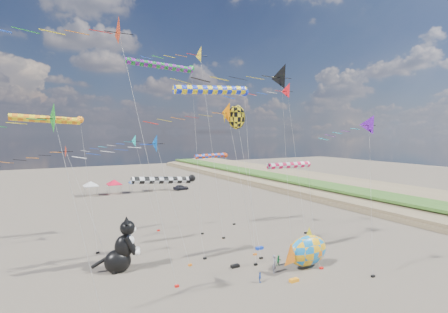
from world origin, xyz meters
TOP-DOWN VIEW (x-y plane):
  - ground at (0.00, 0.00)m, footprint 260.00×260.00m
  - delta_kite_0 at (-0.34, 19.02)m, footprint 12.22×2.18m
  - delta_kite_1 at (-7.05, 12.47)m, footprint 10.66×2.06m
  - delta_kite_2 at (-10.59, 8.40)m, footprint 13.68×2.52m
  - delta_kite_3 at (11.24, 15.59)m, footprint 12.27×2.22m
  - delta_kite_4 at (-14.42, 16.52)m, footprint 9.04×1.50m
  - delta_kite_5 at (-5.11, 26.55)m, footprint 8.84×1.83m
  - delta_kite_6 at (6.54, 11.50)m, footprint 14.82×3.13m
  - delta_kite_7 at (8.45, 1.29)m, footprint 8.09×1.90m
  - delta_kite_8 at (0.80, 11.87)m, footprint 12.14×2.46m
  - delta_kite_9 at (-15.59, 5.83)m, footprint 9.22×2.26m
  - windsock_0 at (5.92, 24.31)m, footprint 6.60×0.66m
  - windsock_1 at (-1.40, 9.29)m, footprint 9.09×0.86m
  - windsock_2 at (-4.93, 13.45)m, footprint 8.16×0.76m
  - windsock_3 at (-15.15, 21.07)m, footprint 8.44×0.80m
  - windsock_4 at (-2.13, 22.15)m, footprint 10.22×0.84m
  - windsock_5 at (8.71, 10.16)m, footprint 7.21×0.73m
  - angelfish_kite at (2.73, 12.54)m, footprint 3.74×3.02m
  - cat_inflatable at (-9.41, 14.74)m, footprint 4.44×2.98m
  - fish_inflatable at (7.66, 6.21)m, footprint 6.50×2.94m
  - person_adult at (3.91, 6.76)m, footprint 0.79×0.75m
  - child_green at (5.42, 8.03)m, footprint 0.61×0.52m
  - child_blue at (1.33, 5.57)m, footprint 0.55×0.60m
  - kite_bag_0 at (4.22, 4.17)m, footprint 0.90×0.44m
  - kite_bag_1 at (1.14, 9.82)m, footprint 0.90×0.44m
  - kite_bag_2 at (6.57, 13.24)m, footprint 0.90×0.44m
  - tent_row at (1.50, 60.00)m, footprint 19.20×4.20m
  - parked_car at (14.33, 58.00)m, footprint 3.92×1.91m

SIDE VIEW (x-z plane):
  - ground at x=0.00m, z-range 0.00..0.00m
  - kite_bag_0 at x=4.22m, z-range 0.00..0.30m
  - kite_bag_1 at x=1.14m, z-range 0.00..0.30m
  - kite_bag_2 at x=6.57m, z-range 0.00..0.30m
  - child_blue at x=1.33m, z-range 0.00..0.99m
  - child_green at x=5.42m, z-range 0.00..1.12m
  - parked_car at x=14.33m, z-range 0.00..1.29m
  - person_adult at x=3.91m, z-range 0.00..1.82m
  - fish_inflatable at x=7.66m, z-range -0.32..3.95m
  - cat_inflatable at x=-9.41m, z-range 0.00..5.48m
  - tent_row at x=1.50m, z-range 1.25..5.05m
  - windsock_2 at x=-4.93m, z-range 4.33..13.83m
  - windsock_5 at x=8.71m, z-range 4.90..15.58m
  - windsock_0 at x=5.92m, z-range 5.05..16.01m
  - delta_kite_4 at x=-14.42m, z-range 5.22..18.10m
  - delta_kite_5 at x=-5.11m, z-range 5.61..19.41m
  - delta_kite_1 at x=-7.05m, z-range 5.61..19.57m
  - delta_kite_7 at x=8.45m, z-range 6.54..22.19m
  - delta_kite_9 at x=-15.59m, z-range 6.66..22.79m
  - windsock_3 at x=-15.15m, z-range 7.42..23.21m
  - angelfish_kite at x=2.73m, z-range 7.05..24.05m
  - delta_kite_8 at x=0.80m, z-range 7.19..24.60m
  - windsock_1 at x=-1.40m, z-range 8.72..27.17m
  - delta_kite_3 at x=11.24m, z-range 8.82..29.34m
  - delta_kite_6 at x=6.54m, z-range 9.05..30.75m
  - delta_kite_2 at x=-10.59m, z-range 10.01..33.13m
  - windsock_4 at x=-2.13m, z-range 10.88..33.64m
  - delta_kite_0 at x=-0.34m, z-range 10.81..35.29m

